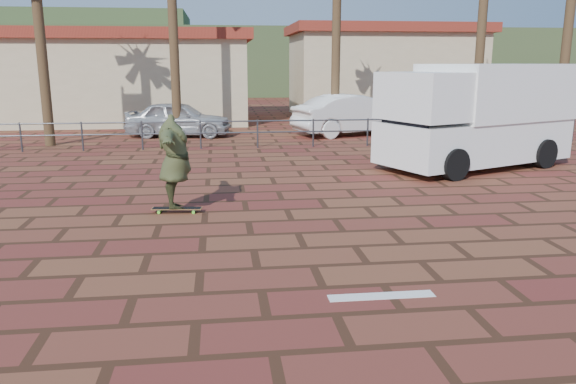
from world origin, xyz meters
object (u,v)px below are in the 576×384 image
object	(u,v)px
skateboarder	(175,162)
car_white	(354,115)
campervan	(477,114)
longboard	(177,209)
car_silver	(179,119)

from	to	relation	value
skateboarder	car_white	distance (m)	13.49
skateboarder	campervan	bearing A→B (deg)	-66.81
longboard	car_white	bearing A→B (deg)	67.76
car_silver	campervan	bearing A→B (deg)	-124.16
skateboarder	campervan	xyz separation A→B (m)	(8.21, 4.13, 0.50)
longboard	skateboarder	distance (m)	0.96
skateboarder	longboard	bearing A→B (deg)	-156.96
skateboarder	car_silver	world-z (taller)	skateboarder
longboard	skateboarder	size ratio (longest dim) A/B	0.44
campervan	car_white	world-z (taller)	campervan
skateboarder	car_white	world-z (taller)	skateboarder
longboard	skateboarder	bearing A→B (deg)	123.07
skateboarder	car_white	bearing A→B (deg)	-32.27
car_white	car_silver	bearing A→B (deg)	69.43
longboard	car_silver	size ratio (longest dim) A/B	0.24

